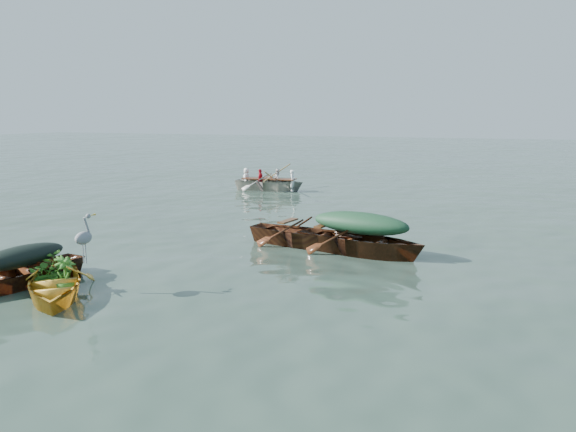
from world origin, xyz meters
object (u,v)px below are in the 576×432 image
yellow_dinghy (55,297)px  rowed_boat (269,191)px  open_wooden_boat (306,246)px  heron (84,246)px  dark_covered_boat (24,285)px  green_tarp_boat (360,254)px

yellow_dinghy → rowed_boat: size_ratio=0.76×
open_wooden_boat → heron: size_ratio=4.63×
dark_covered_boat → open_wooden_boat: size_ratio=0.81×
yellow_dinghy → green_tarp_boat: 6.73m
green_tarp_boat → yellow_dinghy: bearing=150.7°
yellow_dinghy → open_wooden_boat: open_wooden_boat is taller
yellow_dinghy → heron: heron is taller
dark_covered_boat → green_tarp_boat: bearing=47.6°
yellow_dinghy → heron: (0.39, 0.39, 0.90)m
open_wooden_boat → rowed_boat: bearing=37.6°
yellow_dinghy → dark_covered_boat: 1.15m
green_tarp_boat → open_wooden_boat: (-1.47, 0.30, 0.00)m
yellow_dinghy → open_wooden_boat: (2.93, 5.39, 0.00)m
dark_covered_boat → open_wooden_boat: bearing=58.2°
yellow_dinghy → green_tarp_boat: green_tarp_boat is taller
rowed_boat → yellow_dinghy: bearing=-177.2°
green_tarp_boat → heron: bearing=151.0°
dark_covered_boat → rowed_boat: (-0.93, 14.29, 0.00)m
green_tarp_boat → open_wooden_boat: bearing=90.0°
green_tarp_boat → rowed_boat: 11.50m
open_wooden_boat → heron: (-2.54, -4.99, 0.90)m
open_wooden_boat → heron: bearing=162.4°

